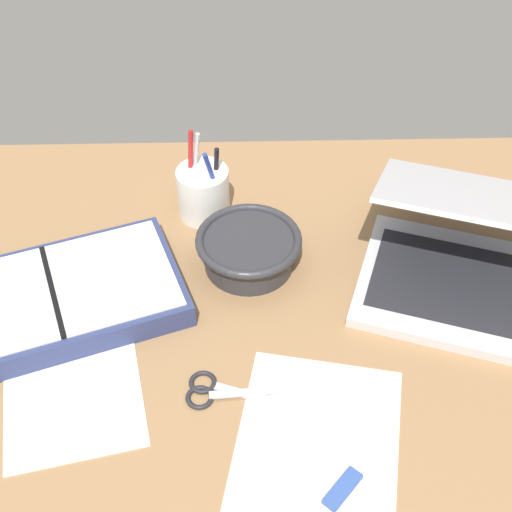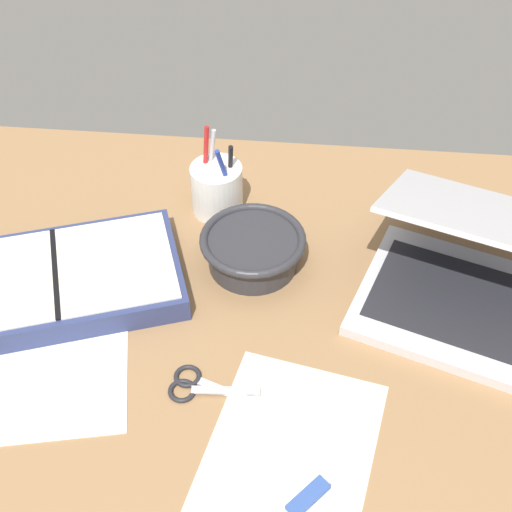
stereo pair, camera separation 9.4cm
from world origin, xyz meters
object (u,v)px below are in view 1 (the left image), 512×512
object	(u,v)px
laptop	(466,256)
scissors	(211,391)
pen_cup	(203,192)
bowl	(249,249)
planner	(55,300)

from	to	relation	value
laptop	scissors	world-z (taller)	laptop
scissors	laptop	bearing A→B (deg)	35.64
laptop	scissors	distance (cm)	44.16
pen_cup	scissors	bearing A→B (deg)	-87.04
pen_cup	scissors	world-z (taller)	pen_cup
laptop	bowl	distance (cm)	33.64
pen_cup	planner	xyz separation A→B (cm)	(-21.84, -22.05, -2.51)
laptop	pen_cup	xyz separation A→B (cm)	(-40.83, 17.44, -0.61)
bowl	scissors	distance (cm)	25.58
planner	scissors	distance (cm)	28.60
bowl	planner	world-z (taller)	bowl
bowl	scissors	xyz separation A→B (cm)	(-5.57, -24.77, -3.06)
planner	scissors	bearing A→B (deg)	-53.23
laptop	planner	world-z (taller)	laptop
bowl	scissors	world-z (taller)	bowl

